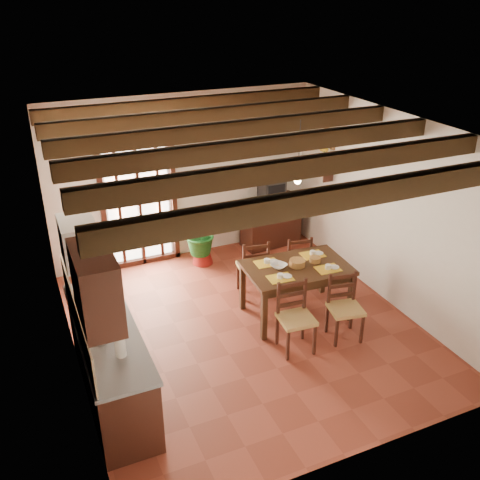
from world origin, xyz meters
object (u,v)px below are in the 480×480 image
dining_table (297,272)px  chair_near_left (295,330)px  chair_far_right (295,269)px  chair_near_right (344,319)px  crt_tv (272,189)px  potted_plant (202,233)px  pendant_lamp (298,175)px  kitchen_counter (110,361)px  chair_far_left (253,277)px  sideboard (271,222)px

dining_table → chair_near_left: size_ratio=1.59×
chair_near_left → chair_far_right: 1.64m
chair_near_right → crt_tv: (0.40, 2.96, 0.79)m
dining_table → potted_plant: bearing=112.1°
pendant_lamp → potted_plant: bearing=109.8°
kitchen_counter → crt_tv: size_ratio=5.59×
kitchen_counter → chair_far_right: size_ratio=2.54×
potted_plant → pendant_lamp: pendant_lamp is taller
chair_near_right → kitchen_counter: bearing=-172.1°
chair_far_left → sideboard: (1.04, 1.46, 0.15)m
crt_tv → chair_far_left: bearing=-126.5°
dining_table → chair_near_right: size_ratio=1.64×
dining_table → potted_plant: potted_plant is taller
sideboard → pendant_lamp: bearing=-113.6°
chair_near_left → chair_far_right: size_ratio=1.06×
dining_table → kitchen_counter: bearing=-164.2°
chair_far_left → pendant_lamp: size_ratio=1.11×
pendant_lamp → dining_table: bearing=-90.0°
kitchen_counter → sideboard: 4.47m
pendant_lamp → kitchen_counter: bearing=-165.5°
potted_plant → pendant_lamp: size_ratio=2.43×
dining_table → sideboard: 2.34m
chair_far_right → crt_tv: (0.32, 1.49, 0.79)m
kitchen_counter → sideboard: bearing=39.2°
chair_far_left → kitchen_counter: bearing=38.6°
dining_table → chair_near_right: 0.91m
chair_near_left → crt_tv: size_ratio=2.33×
dining_table → sideboard: size_ratio=1.44×
kitchen_counter → chair_near_left: bearing=-2.5°
chair_near_left → crt_tv: bearing=73.9°
chair_far_right → pendant_lamp: pendant_lamp is taller
dining_table → chair_far_left: chair_far_left is taller
chair_near_right → potted_plant: 2.95m
kitchen_counter → chair_near_right: bearing=-2.7°
chair_near_left → chair_near_right: size_ratio=1.03×
kitchen_counter → potted_plant: size_ratio=1.10×
potted_plant → chair_near_right: bearing=-70.0°
kitchen_counter → crt_tv: (3.47, 2.82, 0.60)m
dining_table → pendant_lamp: pendant_lamp is taller
dining_table → chair_near_right: (0.32, -0.76, -0.40)m
sideboard → chair_near_right: bearing=-102.5°
dining_table → crt_tv: size_ratio=3.70×
chair_near_right → chair_far_right: (0.08, 1.47, -0.01)m
chair_near_right → sideboard: bearing=93.0°
crt_tv → pendant_lamp: (-0.72, -2.11, 1.01)m
chair_near_right → chair_far_right: chair_near_right is taller
dining_table → crt_tv: (0.72, 2.21, 0.39)m
dining_table → pendant_lamp: size_ratio=1.76×
crt_tv → potted_plant: (-1.40, -0.20, -0.50)m
chair_near_right → potted_plant: (-1.00, 2.76, 0.28)m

